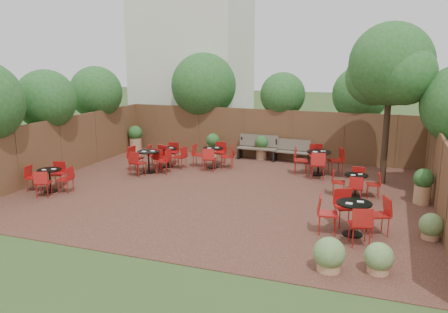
% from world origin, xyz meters
% --- Properties ---
extents(ground, '(80.00, 80.00, 0.00)m').
position_xyz_m(ground, '(0.00, 0.00, 0.00)').
color(ground, '#354F23').
rests_on(ground, ground).
extents(courtyard_paving, '(12.00, 10.00, 0.02)m').
position_xyz_m(courtyard_paving, '(0.00, 0.00, 0.01)').
color(courtyard_paving, '#3D1E19').
rests_on(courtyard_paving, ground).
extents(fence_back, '(12.00, 0.08, 2.00)m').
position_xyz_m(fence_back, '(0.00, 5.00, 1.00)').
color(fence_back, '#4C321C').
rests_on(fence_back, ground).
extents(fence_left, '(0.08, 10.00, 2.00)m').
position_xyz_m(fence_left, '(-6.00, 0.00, 1.00)').
color(fence_left, '#4C321C').
rests_on(fence_left, ground).
extents(fence_right, '(0.08, 10.00, 2.00)m').
position_xyz_m(fence_right, '(6.00, 0.00, 1.00)').
color(fence_right, '#4C321C').
rests_on(fence_right, ground).
extents(neighbour_building, '(5.00, 4.00, 8.00)m').
position_xyz_m(neighbour_building, '(-4.50, 8.00, 4.00)').
color(neighbour_building, silver).
rests_on(neighbour_building, ground).
extents(overhang_foliage, '(15.75, 10.85, 2.79)m').
position_xyz_m(overhang_foliage, '(-1.91, 2.69, 2.71)').
color(overhang_foliage, '#1D501A').
rests_on(overhang_foliage, ground).
extents(courtyard_tree, '(2.75, 2.65, 5.12)m').
position_xyz_m(courtyard_tree, '(4.54, 2.65, 3.69)').
color(courtyard_tree, black).
rests_on(courtyard_tree, courtyard_paving).
extents(park_bench_left, '(1.45, 0.55, 0.88)m').
position_xyz_m(park_bench_left, '(1.14, 4.62, 0.47)').
color(park_bench_left, brown).
rests_on(park_bench_left, courtyard_paving).
extents(park_bench_right, '(1.59, 0.51, 0.98)m').
position_xyz_m(park_bench_right, '(-0.23, 4.63, 0.52)').
color(park_bench_right, brown).
rests_on(park_bench_right, courtyard_paving).
extents(bistro_tables, '(10.57, 6.97, 0.95)m').
position_xyz_m(bistro_tables, '(-0.15, 0.94, 0.46)').
color(bistro_tables, black).
rests_on(bistro_tables, courtyard_paving).
extents(planters, '(11.88, 4.43, 1.12)m').
position_xyz_m(planters, '(-0.97, 3.54, 0.58)').
color(planters, '#A97A54').
rests_on(planters, courtyard_paving).
extents(low_shrubs, '(2.57, 2.98, 0.67)m').
position_xyz_m(low_shrubs, '(4.57, -3.48, 0.32)').
color(low_shrubs, '#A97A54').
rests_on(low_shrubs, courtyard_paving).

